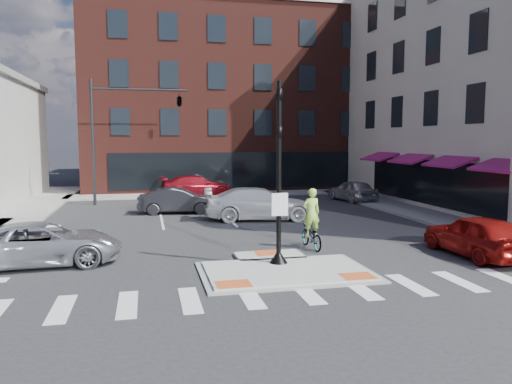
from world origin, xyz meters
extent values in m
plane|color=#28282B|center=(0.00, 0.00, 0.00)|extent=(120.00, 120.00, 0.00)
cube|color=gray|center=(0.00, -0.50, 0.03)|extent=(5.40, 3.60, 0.06)
cube|color=#A8A8A3|center=(0.00, -0.50, 0.06)|extent=(5.00, 3.20, 0.12)
cube|color=#A8A8A3|center=(0.00, 1.60, 0.06)|extent=(2.40, 1.40, 0.12)
cube|color=#CA5423|center=(-1.90, -1.70, 0.12)|extent=(1.00, 0.80, 0.01)
cube|color=#CA5423|center=(1.90, -1.70, 0.12)|extent=(1.00, 0.80, 0.01)
cube|color=#CA5423|center=(0.00, 1.90, 0.12)|extent=(0.90, 0.90, 0.01)
cube|color=gray|center=(-11.00, 20.00, 0.07)|extent=(3.00, 20.00, 0.15)
cube|color=gray|center=(10.80, 10.00, 0.07)|extent=(3.00, 24.00, 0.15)
cube|color=gray|center=(3.00, 22.00, 0.07)|extent=(26.00, 3.00, 0.15)
cube|color=#4B1D17|center=(3.00, 32.00, 7.50)|extent=(24.00, 18.00, 15.00)
cube|color=#BEB4A2|center=(3.00, 32.00, 15.20)|extent=(24.40, 18.40, 0.60)
cube|color=black|center=(3.00, 23.00, 1.80)|extent=(20.00, 0.12, 2.80)
cube|color=black|center=(12.00, 10.00, 1.70)|extent=(0.12, 16.00, 2.60)
cube|color=#A51666|center=(11.30, 4.00, 3.05)|extent=(1.46, 3.00, 0.58)
cube|color=#A51666|center=(11.30, 10.00, 3.05)|extent=(1.46, 3.00, 0.58)
cube|color=#A51666|center=(11.30, 16.00, 3.05)|extent=(1.46, 3.00, 0.58)
cube|color=slate|center=(-4.00, 52.00, 5.00)|extent=(10.00, 12.00, 10.00)
cube|color=brown|center=(9.00, 54.00, 6.00)|extent=(12.00, 12.00, 12.00)
cone|color=black|center=(0.00, 0.40, 0.34)|extent=(0.60, 0.60, 0.45)
cylinder|color=black|center=(0.00, 0.40, 3.20)|extent=(0.16, 0.16, 5.80)
cube|color=white|center=(0.00, 0.28, 2.10)|extent=(0.55, 0.04, 0.75)
imported|color=black|center=(0.00, 0.40, 5.30)|extent=(0.18, 0.22, 1.10)
imported|color=black|center=(0.00, 0.40, 4.10)|extent=(0.18, 0.22, 1.10)
cylinder|color=black|center=(-7.50, 18.00, 4.00)|extent=(0.20, 0.20, 8.00)
cylinder|color=black|center=(-4.50, 18.00, 7.40)|extent=(6.00, 0.14, 0.14)
imported|color=black|center=(-2.00, 18.00, 6.80)|extent=(0.48, 2.24, 0.90)
imported|color=#B2B4BA|center=(-7.73, 2.30, 0.72)|extent=(5.37, 2.78, 1.45)
imported|color=maroon|center=(7.35, 0.20, 0.77)|extent=(1.95, 4.59, 1.55)
imported|color=silver|center=(1.57, 9.96, 0.84)|extent=(6.06, 3.06, 1.69)
imported|color=#242328|center=(-2.50, 13.22, 0.74)|extent=(4.59, 1.96, 1.47)
imported|color=#BABEC2|center=(9.50, 16.27, 0.73)|extent=(2.38, 4.53, 1.47)
imported|color=maroon|center=(-0.59, 21.50, 0.77)|extent=(5.53, 2.78, 1.54)
imported|color=#3F3F44|center=(1.96, 2.80, 0.50)|extent=(0.77, 1.92, 0.99)
imported|color=#AADC4D|center=(1.96, 2.80, 1.40)|extent=(0.72, 0.49, 1.90)
camera|label=1|loc=(-4.27, -15.34, 4.23)|focal=35.00mm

